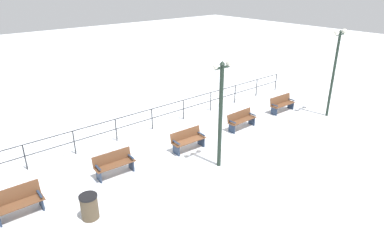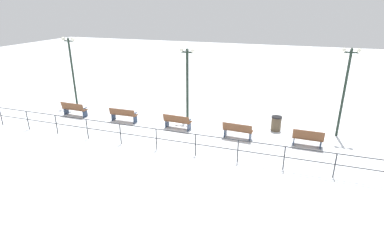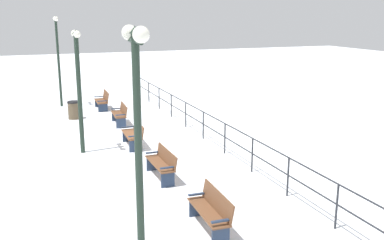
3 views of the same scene
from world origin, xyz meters
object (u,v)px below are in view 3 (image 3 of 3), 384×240
object	(u,v)px
bench_third	(134,134)
lamppost_middle	(78,78)
trash_bin	(74,110)
bench_fifth	(211,210)
lamppost_far	(138,120)
lamppost_near	(58,50)
bench_nearest	(103,100)
bench_second	(120,114)
bench_fourth	(162,163)

from	to	relation	value
bench_third	lamppost_middle	distance (m)	2.86
lamppost_middle	trash_bin	world-z (taller)	lamppost_middle
bench_fifth	lamppost_far	distance (m)	3.53
lamppost_near	lamppost_far	size ratio (longest dim) A/B	1.01
bench_nearest	trash_bin	world-z (taller)	bench_nearest
lamppost_far	bench_nearest	bearing A→B (deg)	-97.19
bench_second	bench_fifth	bearing A→B (deg)	92.45
bench_fifth	bench_fourth	bearing A→B (deg)	-86.55
bench_fourth	lamppost_far	world-z (taller)	lamppost_far
bench_fourth	trash_bin	world-z (taller)	bench_fourth
bench_second	trash_bin	size ratio (longest dim) A/B	1.90
bench_fourth	trash_bin	xyz separation A→B (m)	(1.58, -8.69, -0.06)
lamppost_middle	bench_fifth	bearing A→B (deg)	106.16
bench_third	lamppost_middle	world-z (taller)	lamppost_middle
bench_third	lamppost_far	world-z (taller)	lamppost_far
bench_second	lamppost_middle	size ratio (longest dim) A/B	0.37
bench_third	lamppost_near	xyz separation A→B (m)	(1.86, -8.39, 2.47)
bench_third	lamppost_near	bearing A→B (deg)	-74.95
bench_second	bench_fifth	xyz separation A→B (m)	(0.11, 10.32, 0.00)
bench_fifth	trash_bin	size ratio (longest dim) A/B	2.04
bench_second	lamppost_near	size ratio (longest dim) A/B	0.34
lamppost_near	trash_bin	size ratio (longest dim) A/B	5.64
bench_fourth	lamppost_near	xyz separation A→B (m)	(1.88, -11.83, 2.46)
bench_nearest	lamppost_far	xyz separation A→B (m)	(1.91, 15.16, 2.59)
bench_nearest	lamppost_middle	bearing A→B (deg)	76.13
bench_fourth	lamppost_near	bearing A→B (deg)	-81.60
bench_fourth	bench_nearest	bearing A→B (deg)	-90.80
lamppost_near	lamppost_far	world-z (taller)	lamppost_near
bench_fourth	bench_fifth	distance (m)	3.45
bench_nearest	trash_bin	bearing A→B (deg)	46.87
bench_nearest	trash_bin	size ratio (longest dim) A/B	1.78
lamppost_far	trash_bin	world-z (taller)	lamppost_far
bench_fifth	trash_bin	bearing A→B (deg)	-80.25
bench_second	lamppost_middle	world-z (taller)	lamppost_middle
bench_third	lamppost_middle	size ratio (longest dim) A/B	0.37
bench_fifth	lamppost_middle	size ratio (longest dim) A/B	0.40
bench_second	lamppost_middle	bearing A→B (deg)	62.34
lamppost_middle	lamppost_far	size ratio (longest dim) A/B	0.93
trash_bin	lamppost_middle	bearing A→B (deg)	86.76
bench_fourth	bench_second	bearing A→B (deg)	-92.34
bench_fifth	trash_bin	world-z (taller)	bench_fifth
bench_third	lamppost_far	distance (m)	8.87
lamppost_far	trash_bin	size ratio (longest dim) A/B	5.57
bench_third	bench_fourth	bearing A→B (deg)	92.81
bench_nearest	lamppost_near	distance (m)	3.47
bench_nearest	lamppost_near	size ratio (longest dim) A/B	0.32
bench_third	lamppost_middle	bearing A→B (deg)	4.65
trash_bin	lamppost_far	bearing A→B (deg)	88.72
bench_fourth	lamppost_far	xyz separation A→B (m)	(1.88, 4.84, 2.58)
bench_nearest	trash_bin	xyz separation A→B (m)	(1.61, 1.63, -0.04)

